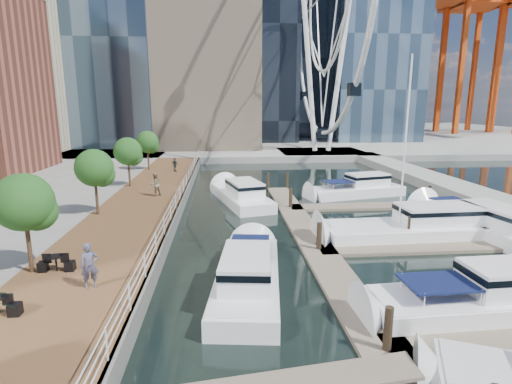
{
  "coord_description": "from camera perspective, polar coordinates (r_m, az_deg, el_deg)",
  "views": [
    {
      "loc": [
        -2.55,
        -13.96,
        8.49
      ],
      "look_at": [
        -0.46,
        11.23,
        3.0
      ],
      "focal_mm": 28.0,
      "sensor_mm": 36.0,
      "label": 1
    }
  ],
  "objects": [
    {
      "name": "street_trees",
      "position": [
        29.62,
        -22.12,
        3.2
      ],
      "size": [
        2.6,
        42.6,
        4.6
      ],
      "color": "#3F2B1C",
      "rests_on": "ground"
    },
    {
      "name": "breakwater",
      "position": [
        41.53,
        28.25,
        -0.32
      ],
      "size": [
        4.0,
        60.0,
        1.0
      ],
      "primitive_type": "cube",
      "color": "gray",
      "rests_on": "ground"
    },
    {
      "name": "boardwalk",
      "position": [
        30.72,
        -16.72,
        -3.35
      ],
      "size": [
        6.0,
        60.0,
        1.0
      ],
      "primitive_type": "cube",
      "color": "brown",
      "rests_on": "ground"
    },
    {
      "name": "pedestrian_near",
      "position": [
        18.24,
        -22.7,
        -9.67
      ],
      "size": [
        0.83,
        0.7,
        1.95
      ],
      "primitive_type": "imported",
      "rotation": [
        0.0,
        0.0,
        0.39
      ],
      "color": "#45455C",
      "rests_on": "boardwalk"
    },
    {
      "name": "land_far",
      "position": [
        116.26,
        -3.51,
        8.29
      ],
      "size": [
        200.0,
        114.0,
        1.0
      ],
      "primitive_type": "cube",
      "color": "gray",
      "rests_on": "ground"
    },
    {
      "name": "port_cranes",
      "position": [
        130.69,
        28.98,
        15.84
      ],
      "size": [
        40.0,
        52.0,
        38.0
      ],
      "color": "#D84C14",
      "rests_on": "ground"
    },
    {
      "name": "pier",
      "position": [
        68.47,
        9.32,
        5.39
      ],
      "size": [
        14.0,
        12.0,
        1.0
      ],
      "primitive_type": "cube",
      "color": "gray",
      "rests_on": "ground"
    },
    {
      "name": "seawall",
      "position": [
        30.24,
        -11.15,
        -3.3
      ],
      "size": [
        0.25,
        60.0,
        1.0
      ],
      "primitive_type": "cube",
      "color": "#595954",
      "rests_on": "ground"
    },
    {
      "name": "yacht_foreground",
      "position": [
        19.77,
        29.84,
        -14.91
      ],
      "size": [
        10.73,
        3.26,
        2.15
      ],
      "primitive_type": null,
      "rotation": [
        0.0,
        0.0,
        1.61
      ],
      "color": "white",
      "rests_on": "ground"
    },
    {
      "name": "railing",
      "position": [
        29.99,
        -11.42,
        -1.42
      ],
      "size": [
        0.1,
        60.0,
        1.05
      ],
      "primitive_type": null,
      "color": "white",
      "rests_on": "boardwalk"
    },
    {
      "name": "pedestrian_far",
      "position": [
        47.06,
        -11.5,
        3.83
      ],
      "size": [
        0.99,
        0.84,
        1.59
      ],
      "primitive_type": "imported",
      "rotation": [
        0.0,
        0.0,
        2.56
      ],
      "color": "#353D42",
      "rests_on": "boardwalk"
    },
    {
      "name": "pedestrian_mid",
      "position": [
        34.65,
        -14.22,
        1.04
      ],
      "size": [
        1.19,
        1.19,
        1.95
      ],
      "primitive_type": "imported",
      "rotation": [
        0.0,
        0.0,
        -2.36
      ],
      "color": "#84755B",
      "rests_on": "boardwalk"
    },
    {
      "name": "moored_yachts",
      "position": [
        28.38,
        18.66,
        -5.82
      ],
      "size": [
        21.36,
        34.49,
        11.5
      ],
      "color": "white",
      "rests_on": "ground"
    },
    {
      "name": "floating_docks",
      "position": [
        27.34,
        18.19,
        -5.39
      ],
      "size": [
        16.0,
        34.0,
        2.6
      ],
      "color": "#6D6051",
      "rests_on": "ground"
    },
    {
      "name": "ground",
      "position": [
        16.53,
        5.07,
        -18.69
      ],
      "size": [
        520.0,
        520.0,
        0.0
      ],
      "primitive_type": "plane",
      "color": "black",
      "rests_on": "ground"
    }
  ]
}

